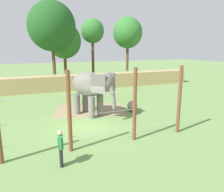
% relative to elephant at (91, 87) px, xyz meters
% --- Properties ---
extents(ground_plane, '(120.00, 120.00, 0.00)m').
position_rel_elephant_xyz_m(ground_plane, '(-0.96, -2.05, -2.23)').
color(ground_plane, '#6B8E4C').
extents(dirt_patch, '(6.39, 5.34, 0.01)m').
position_rel_elephant_xyz_m(dirt_patch, '(0.31, 1.54, -2.22)').
color(dirt_patch, '#937F5B').
rests_on(dirt_patch, ground).
extents(embankment_wall, '(36.00, 1.80, 1.78)m').
position_rel_elephant_xyz_m(embankment_wall, '(-0.96, 10.74, -1.34)').
color(embankment_wall, tan).
rests_on(embankment_wall, ground).
extents(elephant, '(3.07, 4.16, 3.36)m').
position_rel_elephant_xyz_m(elephant, '(0.00, 0.00, 0.00)').
color(elephant, slate).
rests_on(elephant, ground).
extents(enrichment_ball, '(0.84, 0.84, 0.84)m').
position_rel_elephant_xyz_m(enrichment_ball, '(3.41, -0.13, -1.81)').
color(enrichment_ball, gray).
rests_on(enrichment_ball, ground).
extents(cable_fence, '(10.72, 0.21, 4.07)m').
position_rel_elephant_xyz_m(cable_fence, '(-0.93, -5.18, -0.18)').
color(cable_fence, brown).
rests_on(cable_fence, ground).
extents(zookeeper, '(0.25, 0.59, 1.67)m').
position_rel_elephant_xyz_m(zookeeper, '(-3.37, -6.48, -1.30)').
color(zookeeper, '#232328').
rests_on(zookeeper, ground).
extents(tree_far_left, '(4.88, 4.88, 8.51)m').
position_rel_elephant_xyz_m(tree_far_left, '(1.37, 17.65, 3.69)').
color(tree_far_left, brown).
rests_on(tree_far_left, ground).
extents(tree_left_of_centre, '(3.61, 3.61, 9.42)m').
position_rel_elephant_xyz_m(tree_left_of_centre, '(6.02, 18.69, 5.19)').
color(tree_left_of_centre, brown).
rests_on(tree_left_of_centre, ground).
extents(tree_behind_wall, '(6.13, 6.13, 10.92)m').
position_rel_elephant_xyz_m(tree_behind_wall, '(-0.64, 14.89, 5.45)').
color(tree_behind_wall, brown).
rests_on(tree_behind_wall, ground).
extents(tree_right_of_centre, '(4.79, 4.79, 9.87)m').
position_rel_elephant_xyz_m(tree_right_of_centre, '(11.87, 18.13, 5.08)').
color(tree_right_of_centre, brown).
rests_on(tree_right_of_centre, ground).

